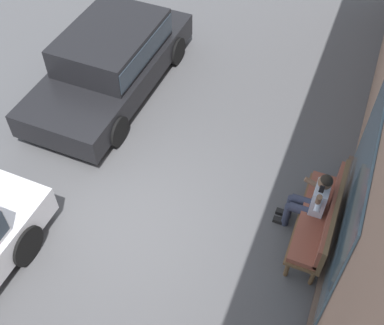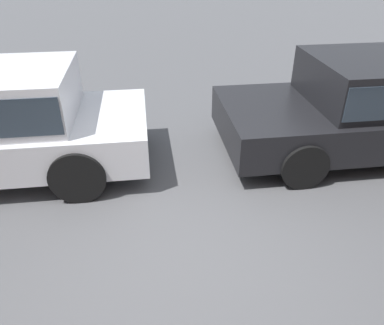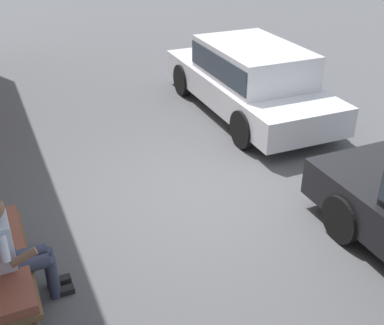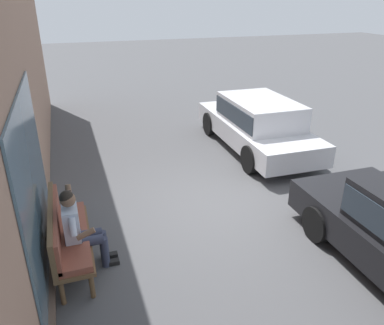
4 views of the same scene
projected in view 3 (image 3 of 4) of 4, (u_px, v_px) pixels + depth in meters
name	position (u px, v px, depth m)	size (l,w,h in m)	color
ground_plane	(204.00, 194.00, 7.03)	(60.00, 60.00, 0.00)	#4C4C4F
person_on_phone	(13.00, 247.00, 4.85)	(0.73, 0.74, 1.34)	#2D3347
parked_car_mid	(250.00, 76.00, 9.32)	(4.50, 1.89, 1.40)	silver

